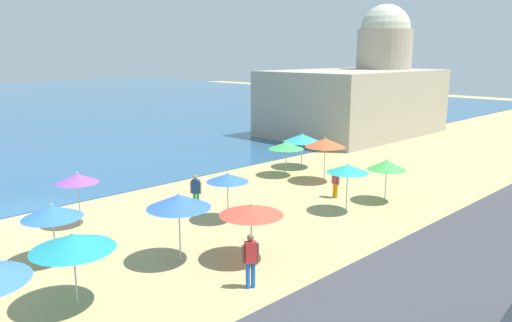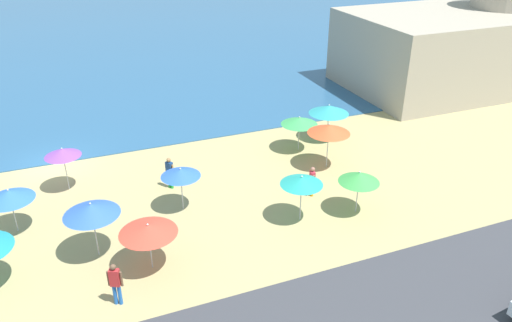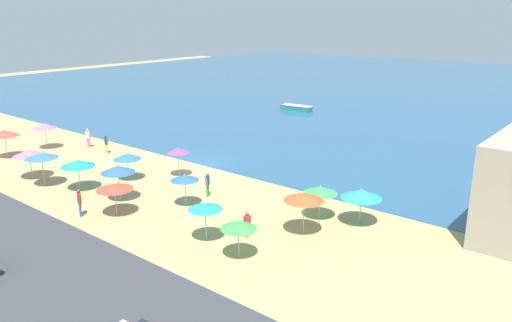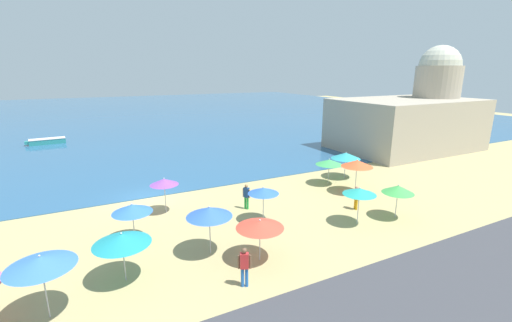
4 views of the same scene
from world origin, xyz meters
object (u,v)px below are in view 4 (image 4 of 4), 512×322
Objects in this scene: beach_umbrella_1 at (132,208)px; beach_umbrella_11 at (260,224)px; beach_umbrella_2 at (40,262)px; skiff_nearshore at (47,141)px; beach_umbrella_4 at (346,156)px; bather_0 at (244,265)px; beach_umbrella_6 at (360,191)px; beach_umbrella_10 at (263,191)px; beach_umbrella_14 at (209,212)px; harbor_fortress at (414,116)px; beach_umbrella_12 at (122,239)px; bather_4 at (246,195)px; beach_umbrella_3 at (164,182)px; bather_3 at (356,197)px; beach_umbrella_13 at (398,189)px; beach_umbrella_8 at (357,163)px; beach_umbrella_5 at (329,162)px.

beach_umbrella_11 is (5.14, -4.84, 0.01)m from beach_umbrella_1.
beach_umbrella_11 is at bearing -0.08° from beach_umbrella_2.
beach_umbrella_2 is 0.58× the size of skiff_nearshore.
bather_0 is at bearing -144.94° from beach_umbrella_4.
beach_umbrella_6 is at bearing -17.84° from beach_umbrella_1.
beach_umbrella_14 is at bearing -152.53° from beach_umbrella_10.
harbor_fortress is at bearing 20.63° from beach_umbrella_4.
beach_umbrella_11 is 31.66m from harbor_fortress.
beach_umbrella_14 reaches higher than beach_umbrella_11.
skiff_nearshore is at bearing 104.15° from bather_0.
beach_umbrella_4 is at bearing 21.15° from beach_umbrella_12.
beach_umbrella_10 reaches higher than bather_4.
beach_umbrella_11 is at bearing -70.83° from beach_umbrella_3.
bather_0 is (1.17, -9.49, -1.09)m from beach_umbrella_3.
beach_umbrella_13 is at bearing -59.80° from bather_3.
beach_umbrella_13 is 0.14× the size of harbor_fortress.
beach_umbrella_11 is 0.90× the size of beach_umbrella_14.
beach_umbrella_13 is at bearing 1.51° from beach_umbrella_2.
bather_3 is at bearing -149.29° from harbor_fortress.
beach_umbrella_8 reaches higher than beach_umbrella_1.
beach_umbrella_13 is 22.96m from harbor_fortress.
beach_umbrella_5 is 0.48× the size of skiff_nearshore.
beach_umbrella_1 is at bearing -168.52° from beach_umbrella_4.
beach_umbrella_5 is 8.96m from beach_umbrella_10.
beach_umbrella_4 is at bearing 23.69° from beach_umbrella_10.
beach_umbrella_4 reaches higher than bather_0.
skiff_nearshore is (-5.11, 35.25, -1.61)m from beach_umbrella_12.
bather_0 is at bearing -151.92° from harbor_fortress.
beach_umbrella_11 is at bearing -172.82° from beach_umbrella_6.
beach_umbrella_14 is (-14.71, -6.80, 0.30)m from beach_umbrella_4.
beach_umbrella_13 is at bearing -30.27° from beach_umbrella_3.
beach_umbrella_8 reaches higher than beach_umbrella_11.
beach_umbrella_6 is 5.68m from beach_umbrella_10.
beach_umbrella_8 is at bearing 28.39° from bather_0.
beach_umbrella_12 is 35.66m from skiff_nearshore.
harbor_fortress is (28.19, 14.28, 1.91)m from beach_umbrella_11.
beach_umbrella_13 is at bearing 10.36° from bather_0.
beach_umbrella_14 reaches higher than skiff_nearshore.
beach_umbrella_1 is 3.76m from beach_umbrella_12.
harbor_fortress is (30.12, 12.60, 1.54)m from beach_umbrella_14.
skiff_nearshore is at bearing 98.25° from beach_umbrella_12.
beach_umbrella_2 is at bearing 167.62° from bather_0.
beach_umbrella_14 reaches higher than beach_umbrella_12.
beach_umbrella_6 is 13.17m from beach_umbrella_12.
beach_umbrella_12 reaches higher than beach_umbrella_13.
harbor_fortress reaches higher than beach_umbrella_12.
beach_umbrella_12 is at bearing -162.18° from beach_umbrella_10.
beach_umbrella_3 is at bearing 63.78° from beach_umbrella_12.
bather_0 is (4.47, -2.79, -0.99)m from beach_umbrella_12.
beach_umbrella_2 reaches higher than beach_umbrella_14.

